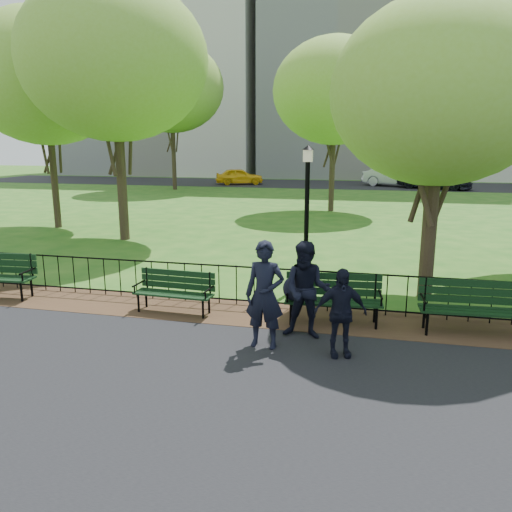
% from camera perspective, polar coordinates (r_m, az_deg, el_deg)
% --- Properties ---
extents(ground, '(120.00, 120.00, 0.00)m').
position_cam_1_polar(ground, '(8.99, 3.09, -10.20)').
color(ground, '#245D18').
extents(asphalt_path, '(60.00, 9.20, 0.01)m').
position_cam_1_polar(asphalt_path, '(6.07, -3.04, -22.49)').
color(asphalt_path, black).
rests_on(asphalt_path, ground).
extents(dirt_strip, '(60.00, 1.60, 0.01)m').
position_cam_1_polar(dirt_strip, '(10.36, 4.56, -6.94)').
color(dirt_strip, '#3D2819').
rests_on(dirt_strip, ground).
extents(far_street, '(70.00, 9.00, 0.01)m').
position_cam_1_polar(far_street, '(43.31, 11.36, 7.98)').
color(far_street, black).
rests_on(far_street, ground).
extents(iron_fence, '(24.06, 0.06, 1.00)m').
position_cam_1_polar(iron_fence, '(10.68, 5.02, -3.60)').
color(iron_fence, black).
rests_on(iron_fence, ground).
extents(apartment_west, '(22.00, 15.00, 26.00)m').
position_cam_1_polar(apartment_west, '(61.57, -10.07, 21.55)').
color(apartment_west, silver).
rests_on(apartment_west, ground).
extents(apartment_mid, '(24.00, 15.00, 30.00)m').
position_cam_1_polar(apartment_mid, '(57.31, 14.79, 24.04)').
color(apartment_mid, silver).
rests_on(apartment_mid, ground).
extents(park_bench_main, '(1.95, 0.76, 1.07)m').
position_cam_1_polar(park_bench_main, '(9.86, 6.83, -4.01)').
color(park_bench_main, black).
rests_on(park_bench_main, ground).
extents(park_bench_left_a, '(1.71, 0.61, 0.96)m').
position_cam_1_polar(park_bench_left_a, '(10.64, -9.23, -3.52)').
color(park_bench_left_a, black).
rests_on(park_bench_left_a, ground).
extents(park_bench_right_a, '(1.94, 0.70, 1.09)m').
position_cam_1_polar(park_bench_right_a, '(10.15, 23.51, -4.81)').
color(park_bench_right_a, black).
rests_on(park_bench_right_a, ground).
extents(lamppost, '(0.31, 0.31, 3.46)m').
position_cam_1_polar(lamppost, '(12.40, 5.82, 5.23)').
color(lamppost, black).
rests_on(lamppost, ground).
extents(tree_near_w, '(6.47, 6.47, 9.02)m').
position_cam_1_polar(tree_near_w, '(19.05, -15.87, 20.69)').
color(tree_near_w, '#2D2116').
rests_on(tree_near_w, ground).
extents(tree_near_e, '(4.72, 4.72, 6.58)m').
position_cam_1_polar(tree_near_e, '(11.90, 20.29, 17.15)').
color(tree_near_e, '#2D2116').
rests_on(tree_near_e, ground).
extents(tree_mid_w, '(6.22, 6.22, 8.67)m').
position_cam_1_polar(tree_mid_w, '(22.63, -22.95, 18.26)').
color(tree_mid_w, '#2D2116').
rests_on(tree_mid_w, ground).
extents(tree_far_c, '(6.19, 6.19, 8.63)m').
position_cam_1_polar(tree_far_c, '(26.43, 8.99, 18.10)').
color(tree_far_c, '#2D2116').
rests_on(tree_far_c, ground).
extents(tree_far_w, '(7.68, 7.68, 10.70)m').
position_cam_1_polar(tree_far_w, '(38.92, -9.66, 18.48)').
color(tree_far_w, '#2D2116').
rests_on(tree_far_w, ground).
extents(person_left, '(0.71, 0.49, 1.89)m').
position_cam_1_polar(person_left, '(8.61, 1.01, -4.45)').
color(person_left, black).
rests_on(person_left, asphalt_path).
extents(person_mid, '(0.88, 0.47, 1.79)m').
position_cam_1_polar(person_mid, '(9.07, 5.82, -3.92)').
color(person_mid, black).
rests_on(person_mid, asphalt_path).
extents(person_right, '(0.95, 0.61, 1.51)m').
position_cam_1_polar(person_right, '(8.42, 9.61, -6.39)').
color(person_right, black).
rests_on(person_right, asphalt_path).
extents(taxi, '(4.32, 2.93, 1.37)m').
position_cam_1_polar(taxi, '(42.82, -1.92, 9.09)').
color(taxi, yellow).
rests_on(taxi, far_street).
extents(sedan_silver, '(5.30, 3.22, 1.65)m').
position_cam_1_polar(sedan_silver, '(42.42, 15.57, 8.79)').
color(sedan_silver, '#ACAFB4').
rests_on(sedan_silver, far_street).
extents(sedan_dark, '(5.99, 4.19, 1.61)m').
position_cam_1_polar(sedan_dark, '(41.09, 19.71, 8.37)').
color(sedan_dark, black).
rests_on(sedan_dark, far_street).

